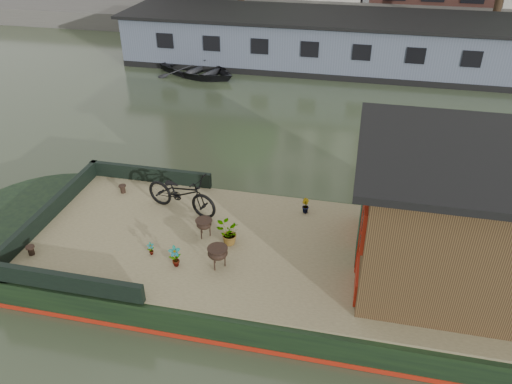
% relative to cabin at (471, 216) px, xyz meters
% --- Properties ---
extents(ground, '(120.00, 120.00, 0.00)m').
position_rel_cabin_xyz_m(ground, '(-2.19, 0.00, -1.88)').
color(ground, '#303E27').
rests_on(ground, ground).
extents(houseboat_hull, '(14.01, 4.02, 0.60)m').
position_rel_cabin_xyz_m(houseboat_hull, '(-3.52, 0.00, -1.60)').
color(houseboat_hull, black).
rests_on(houseboat_hull, ground).
extents(houseboat_deck, '(11.80, 3.80, 0.05)m').
position_rel_cabin_xyz_m(houseboat_deck, '(-2.19, 0.00, -1.25)').
color(houseboat_deck, '#877C53').
rests_on(houseboat_deck, houseboat_hull).
extents(bow_bulwark, '(3.00, 4.00, 0.35)m').
position_rel_cabin_xyz_m(bow_bulwark, '(-7.25, 0.00, -1.05)').
color(bow_bulwark, black).
rests_on(bow_bulwark, houseboat_deck).
extents(cabin, '(4.00, 3.50, 2.42)m').
position_rel_cabin_xyz_m(cabin, '(0.00, 0.00, 0.00)').
color(cabin, black).
rests_on(cabin, houseboat_deck).
extents(bicycle, '(1.80, 1.02, 0.89)m').
position_rel_cabin_xyz_m(bicycle, '(-5.50, 0.86, -0.78)').
color(bicycle, black).
rests_on(bicycle, houseboat_deck).
extents(potted_plant_a, '(0.27, 0.25, 0.43)m').
position_rel_cabin_xyz_m(potted_plant_a, '(-5.00, -0.91, -1.01)').
color(potted_plant_a, '#98572B').
rests_on(potted_plant_a, houseboat_deck).
extents(potted_plant_b, '(0.21, 0.22, 0.32)m').
position_rel_cabin_xyz_m(potted_plant_b, '(-2.93, 1.37, -1.07)').
color(potted_plant_b, maroon).
rests_on(potted_plant_b, houseboat_deck).
extents(potted_plant_c, '(0.56, 0.53, 0.48)m').
position_rel_cabin_xyz_m(potted_plant_c, '(-4.23, -0.06, -0.99)').
color(potted_plant_c, '#A74D30').
rests_on(potted_plant_c, houseboat_deck).
extents(potted_plant_e, '(0.17, 0.16, 0.26)m').
position_rel_cabin_xyz_m(potted_plant_e, '(-5.57, -0.69, -1.10)').
color(potted_plant_e, maroon).
rests_on(potted_plant_e, houseboat_deck).
extents(brazier_front, '(0.41, 0.41, 0.43)m').
position_rel_cabin_xyz_m(brazier_front, '(-4.24, -0.76, -1.02)').
color(brazier_front, black).
rests_on(brazier_front, houseboat_deck).
extents(brazier_rear, '(0.47, 0.47, 0.38)m').
position_rel_cabin_xyz_m(brazier_rear, '(-4.77, 0.09, -1.04)').
color(brazier_rear, black).
rests_on(brazier_rear, houseboat_deck).
extents(bollard_port, '(0.17, 0.17, 0.19)m').
position_rel_cabin_xyz_m(bollard_port, '(-7.08, 1.28, -1.13)').
color(bollard_port, black).
rests_on(bollard_port, houseboat_deck).
extents(bollard_stbd, '(0.16, 0.16, 0.19)m').
position_rel_cabin_xyz_m(bollard_stbd, '(-7.79, -1.18, -1.13)').
color(bollard_stbd, black).
rests_on(bollard_stbd, houseboat_deck).
extents(dinghy, '(4.07, 3.51, 0.71)m').
position_rel_cabin_xyz_m(dinghy, '(-8.65, 11.50, -1.52)').
color(dinghy, black).
rests_on(dinghy, ground).
extents(far_houseboat, '(20.40, 4.40, 2.11)m').
position_rel_cabin_xyz_m(far_houseboat, '(-2.19, 14.00, -0.91)').
color(far_houseboat, '#4C5465').
rests_on(far_houseboat, ground).
extents(quay, '(60.00, 6.00, 0.90)m').
position_rel_cabin_xyz_m(quay, '(-2.19, 20.50, -1.43)').
color(quay, '#47443F').
rests_on(quay, ground).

